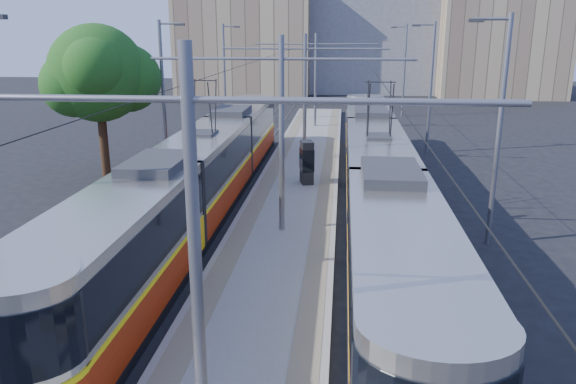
# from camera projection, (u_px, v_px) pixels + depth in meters

# --- Properties ---
(ground) EXTENTS (160.00, 160.00, 0.00)m
(ground) POSITION_uv_depth(u_px,v_px,m) (246.00, 354.00, 13.39)
(ground) COLOR black
(ground) RESTS_ON ground
(platform) EXTENTS (4.00, 50.00, 0.30)m
(platform) POSITION_uv_depth(u_px,v_px,m) (300.00, 174.00, 29.61)
(platform) COLOR gray
(platform) RESTS_ON ground
(tactile_strip_left) EXTENTS (0.70, 50.00, 0.01)m
(tactile_strip_left) POSITION_uv_depth(u_px,v_px,m) (273.00, 171.00, 29.70)
(tactile_strip_left) COLOR gray
(tactile_strip_left) RESTS_ON platform
(tactile_strip_right) EXTENTS (0.70, 50.00, 0.01)m
(tactile_strip_right) POSITION_uv_depth(u_px,v_px,m) (328.00, 172.00, 29.43)
(tactile_strip_right) COLOR gray
(tactile_strip_right) RESTS_ON platform
(rails) EXTENTS (8.71, 70.00, 0.03)m
(rails) POSITION_uv_depth(u_px,v_px,m) (300.00, 177.00, 29.65)
(rails) COLOR gray
(rails) RESTS_ON ground
(tram_left) EXTENTS (2.43, 30.03, 5.50)m
(tram_left) POSITION_uv_depth(u_px,v_px,m) (205.00, 171.00, 23.72)
(tram_left) COLOR black
(tram_left) RESTS_ON ground
(tram_right) EXTENTS (2.43, 32.17, 5.50)m
(tram_right) POSITION_uv_depth(u_px,v_px,m) (377.00, 172.00, 22.94)
(tram_right) COLOR black
(tram_right) RESTS_ON ground
(catenary) EXTENTS (9.20, 70.00, 7.00)m
(catenary) POSITION_uv_depth(u_px,v_px,m) (296.00, 97.00, 25.68)
(catenary) COLOR slate
(catenary) RESTS_ON platform
(street_lamps) EXTENTS (15.18, 38.22, 8.00)m
(street_lamps) POSITION_uv_depth(u_px,v_px,m) (306.00, 90.00, 32.32)
(street_lamps) COLOR slate
(street_lamps) RESTS_ON ground
(shelter) EXTENTS (0.79, 1.05, 2.07)m
(shelter) POSITION_uv_depth(u_px,v_px,m) (307.00, 161.00, 27.02)
(shelter) COLOR black
(shelter) RESTS_ON platform
(tree) EXTENTS (5.38, 4.98, 7.82)m
(tree) POSITION_uv_depth(u_px,v_px,m) (106.00, 75.00, 28.38)
(tree) COLOR #382314
(tree) RESTS_ON ground
(building_left) EXTENTS (16.32, 12.24, 13.42)m
(building_left) POSITION_uv_depth(u_px,v_px,m) (247.00, 37.00, 69.87)
(building_left) COLOR tan
(building_left) RESTS_ON ground
(building_centre) EXTENTS (18.36, 14.28, 14.33)m
(building_centre) POSITION_uv_depth(u_px,v_px,m) (375.00, 33.00, 72.07)
(building_centre) COLOR gray
(building_centre) RESTS_ON ground
(building_right) EXTENTS (14.28, 10.20, 12.89)m
(building_right) POSITION_uv_depth(u_px,v_px,m) (499.00, 40.00, 65.22)
(building_right) COLOR tan
(building_right) RESTS_ON ground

